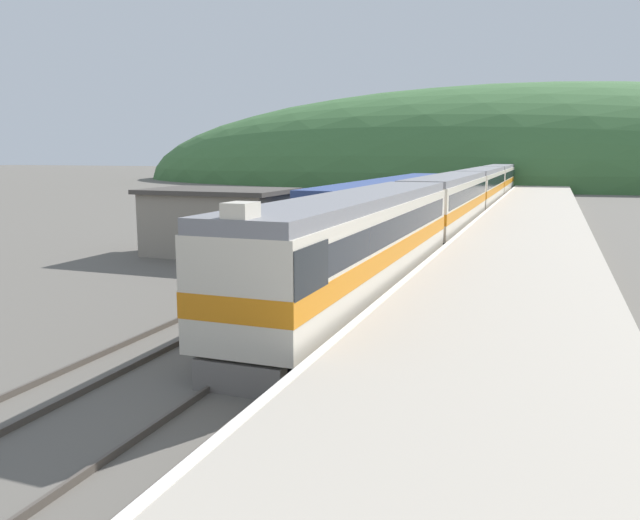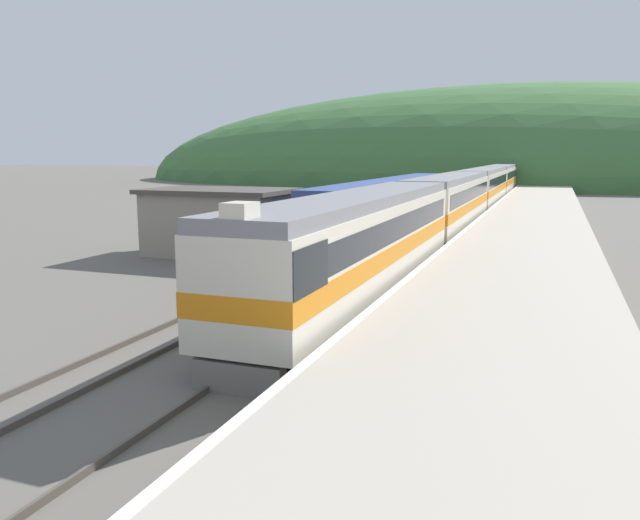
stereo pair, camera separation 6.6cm
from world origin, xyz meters
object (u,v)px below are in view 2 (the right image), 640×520
express_train_lead_car (360,244)px  carriage_second (450,203)px  carriage_third (484,187)px  carriage_fourth (501,179)px  siding_train (392,205)px

express_train_lead_car → carriage_second: (0.00, 21.38, -0.01)m
express_train_lead_car → carriage_third: 42.67m
carriage_third → carriage_fourth: 21.29m
carriage_second → carriage_third: size_ratio=1.00×
carriage_fourth → express_train_lead_car: bearing=-90.0°
express_train_lead_car → carriage_fourth: size_ratio=0.99×
express_train_lead_car → carriage_fourth: bearing=90.0°
express_train_lead_car → carriage_second: bearing=90.0°
siding_train → express_train_lead_car: bearing=-79.1°
carriage_fourth → carriage_second: bearing=-90.0°
carriage_second → carriage_third: same height
carriage_third → siding_train: bearing=-101.0°
express_train_lead_car → carriage_fourth: express_train_lead_car is taller
carriage_third → carriage_second: bearing=-90.0°
express_train_lead_car → carriage_second: size_ratio=0.99×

